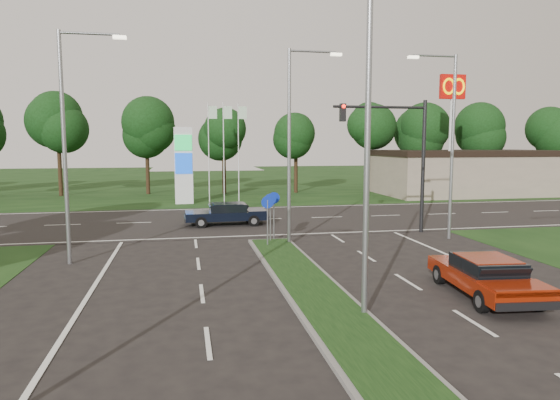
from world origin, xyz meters
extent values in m
cube|color=black|center=(0.00, 55.00, 0.00)|extent=(160.00, 50.00, 0.02)
cube|color=black|center=(0.00, 24.00, 0.00)|extent=(160.00, 12.00, 0.02)
cube|color=slate|center=(0.00, 4.00, 0.06)|extent=(2.00, 26.00, 0.12)
cube|color=gray|center=(22.00, 36.00, 2.00)|extent=(16.00, 9.00, 4.00)
cylinder|color=gray|center=(0.80, 6.00, 4.50)|extent=(0.16, 0.16, 9.00)
cylinder|color=gray|center=(0.80, 16.00, 4.50)|extent=(0.16, 0.16, 9.00)
cylinder|color=gray|center=(1.90, 16.00, 8.90)|extent=(2.20, 0.10, 0.10)
cube|color=#FFF2CC|center=(3.00, 16.00, 8.80)|extent=(0.50, 0.22, 0.12)
cylinder|color=gray|center=(-8.50, 14.00, 4.50)|extent=(0.16, 0.16, 9.00)
cylinder|color=gray|center=(-7.40, 14.00, 8.90)|extent=(2.20, 0.10, 0.10)
cube|color=#FFF2CC|center=(-6.30, 14.00, 8.80)|extent=(0.50, 0.22, 0.12)
cylinder|color=gray|center=(9.00, 16.00, 4.50)|extent=(0.16, 0.16, 9.00)
cylinder|color=gray|center=(7.90, 16.00, 8.90)|extent=(2.20, 0.10, 0.10)
cube|color=#FFF2CC|center=(6.80, 16.00, 8.80)|extent=(0.50, 0.22, 0.12)
cylinder|color=black|center=(8.50, 18.00, 3.50)|extent=(0.20, 0.20, 7.00)
cylinder|color=black|center=(6.00, 18.00, 6.60)|extent=(5.00, 0.14, 0.14)
cube|color=black|center=(4.00, 18.00, 6.30)|extent=(0.28, 0.28, 0.90)
sphere|color=#FF190C|center=(4.00, 17.82, 6.60)|extent=(0.20, 0.20, 0.20)
cylinder|color=gray|center=(-0.30, 15.50, 1.10)|extent=(0.06, 0.06, 2.20)
cylinder|color=#0C26A5|center=(-0.30, 15.50, 2.10)|extent=(0.56, 0.04, 0.56)
cylinder|color=gray|center=(0.00, 16.50, 1.10)|extent=(0.06, 0.06, 2.20)
cylinder|color=#0C26A5|center=(0.00, 16.50, 2.10)|extent=(0.56, 0.04, 0.56)
cylinder|color=gray|center=(0.30, 17.20, 1.10)|extent=(0.06, 0.06, 2.20)
cylinder|color=#0C26A5|center=(0.30, 17.20, 2.10)|extent=(0.56, 0.04, 0.56)
cube|color=silver|center=(-4.00, 33.00, 3.00)|extent=(1.40, 0.30, 6.00)
cube|color=#0CA53F|center=(-4.00, 32.82, 4.80)|extent=(1.30, 0.08, 1.20)
cube|color=#0C3FBF|center=(-4.00, 32.82, 3.20)|extent=(1.30, 0.08, 1.60)
cylinder|color=silver|center=(-2.00, 34.00, 4.00)|extent=(0.08, 0.08, 8.00)
cube|color=#B2D8B2|center=(-1.65, 34.00, 7.20)|extent=(0.70, 0.02, 1.00)
cylinder|color=silver|center=(-0.80, 34.00, 4.00)|extent=(0.08, 0.08, 8.00)
cube|color=#B2D8B2|center=(-0.45, 34.00, 7.20)|extent=(0.70, 0.02, 1.00)
cylinder|color=silver|center=(0.40, 34.00, 4.00)|extent=(0.08, 0.08, 8.00)
cube|color=#B2D8B2|center=(0.75, 34.00, 7.20)|extent=(0.70, 0.02, 1.00)
cylinder|color=silver|center=(18.00, 32.00, 5.00)|extent=(0.30, 0.30, 10.00)
cube|color=#BF0C07|center=(18.00, 32.00, 9.40)|extent=(2.20, 0.35, 2.00)
torus|color=#FFC600|center=(17.55, 31.78, 9.40)|extent=(1.06, 0.16, 1.06)
torus|color=#FFC600|center=(18.45, 31.78, 9.40)|extent=(1.06, 0.16, 1.06)
cylinder|color=black|center=(0.00, 40.00, 2.20)|extent=(0.36, 0.36, 4.40)
sphere|color=black|center=(0.00, 40.00, 6.50)|extent=(6.00, 6.00, 6.00)
sphere|color=black|center=(0.30, 39.80, 7.50)|extent=(4.80, 4.80, 4.80)
cube|color=maroon|center=(5.17, 7.09, 0.57)|extent=(2.29, 4.72, 0.47)
cube|color=black|center=(5.16, 7.00, 1.02)|extent=(1.77, 2.15, 0.44)
cube|color=maroon|center=(5.16, 7.00, 1.23)|extent=(1.64, 1.78, 0.04)
cylinder|color=black|center=(4.46, 8.63, 0.32)|extent=(0.27, 0.66, 0.64)
cylinder|color=black|center=(6.16, 8.46, 0.32)|extent=(0.27, 0.66, 0.64)
cylinder|color=black|center=(4.18, 5.72, 0.32)|extent=(0.27, 0.66, 0.64)
cylinder|color=black|center=(5.88, 5.56, 0.32)|extent=(0.27, 0.66, 0.64)
cube|color=black|center=(-1.63, 22.26, 0.58)|extent=(4.70, 2.00, 0.48)
cube|color=black|center=(-1.53, 22.27, 1.04)|extent=(2.08, 1.66, 0.45)
cube|color=black|center=(-1.53, 22.27, 1.26)|extent=(1.71, 1.56, 0.04)
cylinder|color=black|center=(-3.10, 21.36, 0.33)|extent=(0.66, 0.22, 0.66)
cylinder|color=black|center=(-3.14, 23.11, 0.33)|extent=(0.66, 0.22, 0.66)
cylinder|color=black|center=(-0.12, 21.42, 0.33)|extent=(0.66, 0.22, 0.66)
cylinder|color=black|center=(-0.15, 23.17, 0.33)|extent=(0.66, 0.22, 0.66)
camera|label=1|loc=(-3.97, -6.57, 4.75)|focal=32.00mm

